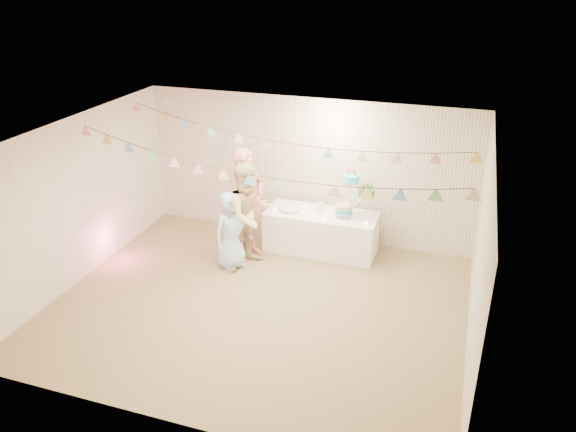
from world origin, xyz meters
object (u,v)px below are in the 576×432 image
(person_adult_a, at_px, (248,204))
(person_adult_b, at_px, (249,215))
(cake_stand, at_px, (355,194))
(table, at_px, (321,232))
(person_child, at_px, (232,230))

(person_adult_a, bearing_deg, person_adult_b, -132.63)
(cake_stand, xyz_separation_m, person_adult_b, (-1.56, -0.89, -0.23))
(table, distance_m, person_adult_b, 1.42)
(cake_stand, distance_m, person_adult_a, 1.81)
(cake_stand, bearing_deg, table, -174.81)
(table, bearing_deg, cake_stand, 5.19)
(table, relative_size, person_adult_b, 1.07)
(table, relative_size, cake_stand, 2.47)
(person_adult_b, distance_m, person_child, 0.37)
(person_adult_a, height_order, person_adult_b, person_adult_a)
(cake_stand, xyz_separation_m, person_adult_a, (-1.69, -0.63, -0.16))
(person_child, bearing_deg, person_adult_a, 15.35)
(table, height_order, person_adult_b, person_adult_b)
(table, height_order, person_adult_a, person_adult_a)
(person_adult_b, height_order, person_child, person_adult_b)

